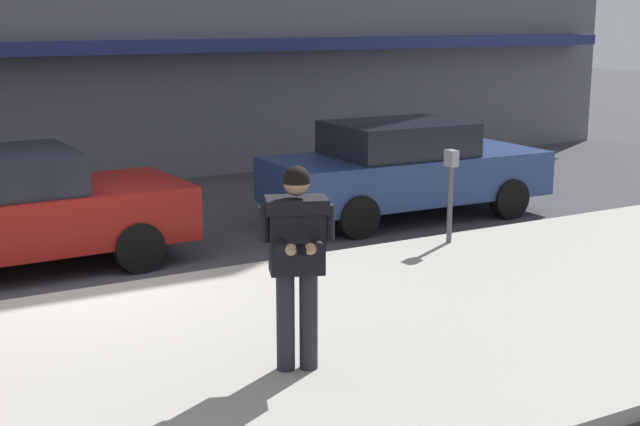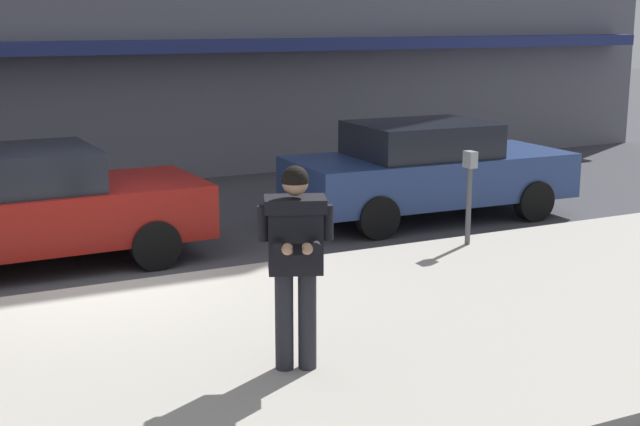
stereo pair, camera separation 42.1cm
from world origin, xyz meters
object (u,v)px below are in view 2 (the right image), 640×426
at_px(parked_sedan_mid, 23,207).
at_px(parked_sedan_far, 428,169).
at_px(man_texting_on_phone, 295,246).
at_px(parking_meter, 469,184).

xyz_separation_m(parked_sedan_mid, parked_sedan_far, (6.15, 0.09, 0.00)).
distance_m(man_texting_on_phone, parking_meter, 4.88).
bearing_deg(man_texting_on_phone, parked_sedan_far, 47.05).
distance_m(parked_sedan_far, man_texting_on_phone, 6.82).
bearing_deg(parking_meter, man_texting_on_phone, -143.56).
height_order(parked_sedan_mid, parking_meter, parked_sedan_mid).
bearing_deg(parked_sedan_far, parked_sedan_mid, -179.19).
height_order(parked_sedan_far, parking_meter, parked_sedan_far).
distance_m(parked_sedan_mid, parking_meter, 5.79).
xyz_separation_m(parked_sedan_mid, man_texting_on_phone, (1.52, -4.90, 0.46)).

